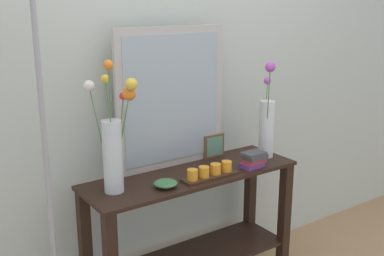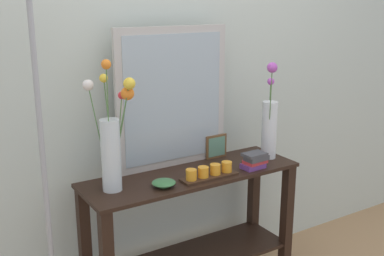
{
  "view_description": "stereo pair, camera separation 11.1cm",
  "coord_description": "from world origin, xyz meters",
  "views": [
    {
      "loc": [
        -1.37,
        -1.98,
        1.68
      ],
      "look_at": [
        0.0,
        0.0,
        1.03
      ],
      "focal_mm": 44.69,
      "sensor_mm": 36.0,
      "label": 1
    },
    {
      "loc": [
        -1.28,
        -2.04,
        1.68
      ],
      "look_at": [
        0.0,
        0.0,
        1.03
      ],
      "focal_mm": 44.69,
      "sensor_mm": 36.0,
      "label": 2
    }
  ],
  "objects": [
    {
      "name": "wall_back",
      "position": [
        0.0,
        0.31,
        1.35
      ],
      "size": [
        6.4,
        0.08,
        2.7
      ],
      "primitive_type": "cube",
      "color": "beige",
      "rests_on": "ground"
    },
    {
      "name": "book_stack",
      "position": [
        0.33,
        -0.12,
        0.82
      ],
      "size": [
        0.14,
        0.1,
        0.09
      ],
      "color": "#663884",
      "rests_on": "console_table"
    },
    {
      "name": "tall_vase_left",
      "position": [
        -0.45,
        0.01,
        1.02
      ],
      "size": [
        0.2,
        0.2,
        0.64
      ],
      "color": "silver",
      "rests_on": "console_table"
    },
    {
      "name": "console_table",
      "position": [
        0.0,
        0.0,
        0.49
      ],
      "size": [
        1.2,
        0.38,
        0.78
      ],
      "color": "black",
      "rests_on": "ground"
    },
    {
      "name": "mirror_leaning",
      "position": [
        -0.02,
        0.16,
        1.16
      ],
      "size": [
        0.67,
        0.03,
        0.77
      ],
      "color": "#B7B2AD",
      "rests_on": "console_table"
    },
    {
      "name": "vase_right",
      "position": [
        0.51,
        -0.02,
        0.98
      ],
      "size": [
        0.18,
        0.2,
        0.57
      ],
      "color": "silver",
      "rests_on": "console_table"
    },
    {
      "name": "candle_tray",
      "position": [
        0.04,
        -0.11,
        0.81
      ],
      "size": [
        0.32,
        0.09,
        0.07
      ],
      "color": "#382316",
      "rests_on": "console_table"
    },
    {
      "name": "picture_frame_small",
      "position": [
        0.25,
        0.14,
        0.85
      ],
      "size": [
        0.14,
        0.01,
        0.14
      ],
      "color": "brown",
      "rests_on": "console_table"
    },
    {
      "name": "floor_lamp",
      "position": [
        -0.79,
        -0.07,
        1.29
      ],
      "size": [
        0.24,
        0.24,
        1.91
      ],
      "color": "#9E9EA3",
      "rests_on": "ground"
    },
    {
      "name": "decorative_bowl",
      "position": [
        -0.22,
        -0.09,
        0.8
      ],
      "size": [
        0.12,
        0.12,
        0.04
      ],
      "color": "#38703D",
      "rests_on": "console_table"
    }
  ]
}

